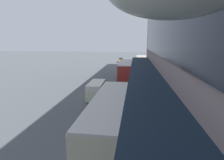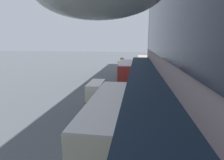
{
  "view_description": "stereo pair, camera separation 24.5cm",
  "coord_description": "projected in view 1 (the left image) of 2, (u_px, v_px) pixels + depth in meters",
  "views": [
    {
      "loc": [
        5.32,
        -2.6,
        6.77
      ],
      "look_at": [
        2.26,
        20.67,
        1.65
      ],
      "focal_mm": 28.0,
      "sensor_mm": 36.0,
      "label": 1
    },
    {
      "loc": [
        5.56,
        -2.57,
        6.77
      ],
      "look_at": [
        2.26,
        20.67,
        1.65
      ],
      "focal_mm": 28.0,
      "sensor_mm": 36.0,
      "label": 2
    }
  ],
  "objects": [
    {
      "name": "sedan_second_mid",
      "position": [
        129.0,
        63.0,
        50.77
      ],
      "size": [
        2.14,
        4.98,
        1.64
      ],
      "color": "olive",
      "rests_on": "ground"
    },
    {
      "name": "sedan_trailing_mid",
      "position": [
        121.0,
        60.0,
        59.87
      ],
      "size": [
        1.94,
        4.44,
        1.62
      ],
      "color": "olive",
      "rests_on": "ground"
    },
    {
      "name": "vw_van",
      "position": [
        97.0,
        89.0,
        21.58
      ],
      "size": [
        1.98,
        4.58,
        1.96
      ],
      "color": "beige",
      "rests_on": "ground"
    },
    {
      "name": "transit_bus_kerbside_front",
      "position": [
        112.0,
        118.0,
        11.47
      ],
      "size": [
        2.71,
        9.26,
        3.28
      ],
      "color": "beige",
      "rests_on": "ground"
    },
    {
      "name": "transit_bus_kerbside_rear",
      "position": [
        126.0,
        70.0,
        30.38
      ],
      "size": [
        3.01,
        9.78,
        3.39
      ],
      "color": "#B3302A",
      "rests_on": "ground"
    },
    {
      "name": "pedestrian_at_kerb",
      "position": [
        182.0,
        151.0,
        9.19
      ],
      "size": [
        0.34,
        0.6,
        1.86
      ],
      "color": "#273136",
      "rests_on": "sidewalk_kerb"
    }
  ]
}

